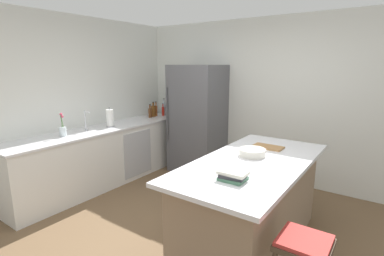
% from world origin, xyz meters
% --- Properties ---
extents(ground_plane, '(7.20, 7.20, 0.00)m').
position_xyz_m(ground_plane, '(0.00, 0.00, 0.00)').
color(ground_plane, brown).
extents(wall_rear, '(6.00, 0.10, 2.60)m').
position_xyz_m(wall_rear, '(0.00, 2.25, 1.30)').
color(wall_rear, silver).
rests_on(wall_rear, ground_plane).
extents(wall_left, '(0.10, 6.00, 2.60)m').
position_xyz_m(wall_left, '(-2.45, 0.00, 1.30)').
color(wall_left, silver).
rests_on(wall_left, ground_plane).
extents(counter_run_left, '(0.68, 3.14, 0.90)m').
position_xyz_m(counter_run_left, '(-2.07, 0.55, 0.45)').
color(counter_run_left, silver).
rests_on(counter_run_left, ground_plane).
extents(kitchen_island, '(0.97, 2.05, 0.93)m').
position_xyz_m(kitchen_island, '(0.54, 0.31, 0.47)').
color(kitchen_island, '#8E755B').
rests_on(kitchen_island, ground_plane).
extents(refrigerator, '(0.84, 0.74, 1.87)m').
position_xyz_m(refrigerator, '(-1.18, 1.85, 0.93)').
color(refrigerator, '#56565B').
rests_on(refrigerator, ground_plane).
extents(bar_stool, '(0.36, 0.36, 0.68)m').
position_xyz_m(bar_stool, '(1.23, -0.37, 0.55)').
color(bar_stool, '#473828').
rests_on(bar_stool, ground_plane).
extents(sink_faucet, '(0.15, 0.05, 0.30)m').
position_xyz_m(sink_faucet, '(-2.12, 0.26, 1.06)').
color(sink_faucet, silver).
rests_on(sink_faucet, counter_run_left).
extents(flower_vase, '(0.09, 0.09, 0.33)m').
position_xyz_m(flower_vase, '(-2.06, -0.15, 1.00)').
color(flower_vase, silver).
rests_on(flower_vase, counter_run_left).
extents(paper_towel_roll, '(0.14, 0.14, 0.31)m').
position_xyz_m(paper_towel_roll, '(-2.05, 0.65, 1.04)').
color(paper_towel_roll, gray).
rests_on(paper_towel_roll, counter_run_left).
extents(soda_bottle, '(0.08, 0.08, 0.32)m').
position_xyz_m(soda_bottle, '(-2.07, 1.99, 1.03)').
color(soda_bottle, silver).
rests_on(soda_bottle, counter_run_left).
extents(hot_sauce_bottle, '(0.05, 0.05, 0.24)m').
position_xyz_m(hot_sauce_bottle, '(-2.02, 1.91, 0.99)').
color(hot_sauce_bottle, red).
rests_on(hot_sauce_bottle, counter_run_left).
extents(vinegar_bottle, '(0.05, 0.05, 0.28)m').
position_xyz_m(vinegar_bottle, '(-2.12, 1.82, 1.01)').
color(vinegar_bottle, '#994C23').
rests_on(vinegar_bottle, counter_run_left).
extents(whiskey_bottle, '(0.09, 0.09, 0.28)m').
position_xyz_m(whiskey_bottle, '(-2.11, 1.72, 1.01)').
color(whiskey_bottle, brown).
rests_on(whiskey_bottle, counter_run_left).
extents(syrup_bottle, '(0.06, 0.06, 0.25)m').
position_xyz_m(syrup_bottle, '(-2.09, 1.61, 1.00)').
color(syrup_bottle, '#5B3319').
rests_on(syrup_bottle, counter_run_left).
extents(cookbook_stack, '(0.24, 0.19, 0.08)m').
position_xyz_m(cookbook_stack, '(0.60, -0.26, 0.97)').
color(cookbook_stack, '#4C7F60').
rests_on(cookbook_stack, kitchen_island).
extents(mixing_bowl, '(0.28, 0.28, 0.07)m').
position_xyz_m(mixing_bowl, '(0.46, 0.45, 0.97)').
color(mixing_bowl, silver).
rests_on(mixing_bowl, kitchen_island).
extents(cutting_board, '(0.34, 0.20, 0.02)m').
position_xyz_m(cutting_board, '(0.49, 0.84, 0.94)').
color(cutting_board, '#9E7042').
rests_on(cutting_board, kitchen_island).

